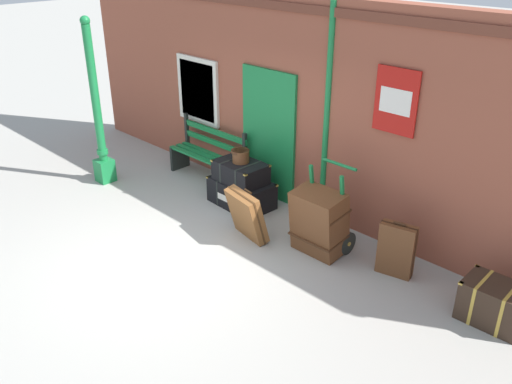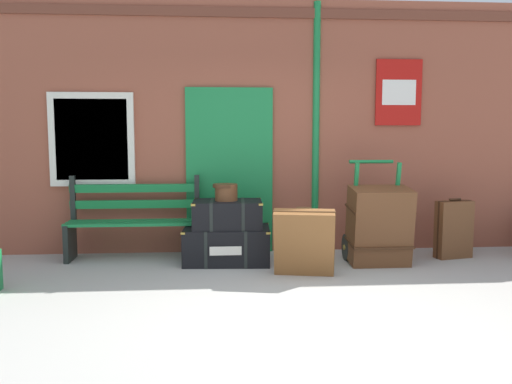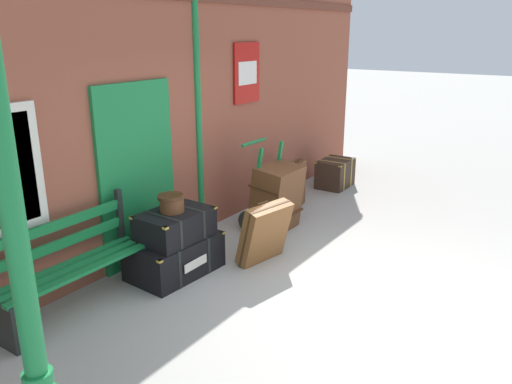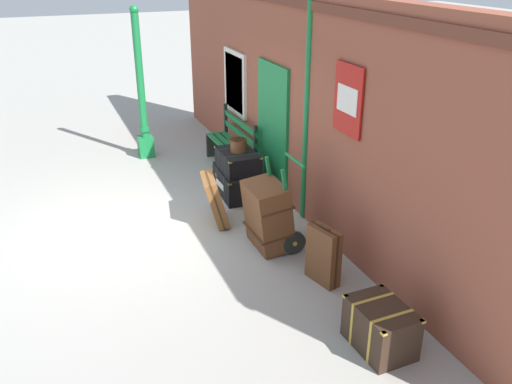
{
  "view_description": "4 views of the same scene",
  "coord_description": "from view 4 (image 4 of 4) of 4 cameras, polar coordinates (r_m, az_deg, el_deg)",
  "views": [
    {
      "loc": [
        5.03,
        -3.45,
        3.95
      ],
      "look_at": [
        0.11,
        1.55,
        0.55
      ],
      "focal_mm": 37.62,
      "sensor_mm": 36.0,
      "label": 1
    },
    {
      "loc": [
        -0.64,
        -4.23,
        1.51
      ],
      "look_at": [
        -0.2,
        1.65,
        0.86
      ],
      "focal_mm": 36.68,
      "sensor_mm": 36.0,
      "label": 2
    },
    {
      "loc": [
        -4.35,
        -1.83,
        2.63
      ],
      "look_at": [
        0.71,
        1.6,
        0.68
      ],
      "focal_mm": 35.72,
      "sensor_mm": 36.0,
      "label": 3
    },
    {
      "loc": [
        7.11,
        -0.96,
        3.65
      ],
      "look_at": [
        0.67,
        1.67,
        0.56
      ],
      "focal_mm": 38.05,
      "sensor_mm": 36.0,
      "label": 4
    }
  ],
  "objects": [
    {
      "name": "round_hatbox",
      "position": [
        8.62,
        -1.85,
        5.01
      ],
      "size": [
        0.29,
        0.28,
        0.2
      ],
      "color": "brown",
      "rests_on": "steamer_trunk_middle"
    },
    {
      "name": "suitcase_umber",
      "position": [
        6.52,
        7.09,
        -6.61
      ],
      "size": [
        0.48,
        0.27,
        0.74
      ],
      "color": "brown",
      "rests_on": "ground"
    },
    {
      "name": "large_brown_trunk",
      "position": [
        7.17,
        1.25,
        -2.46
      ],
      "size": [
        0.7,
        0.54,
        0.93
      ],
      "color": "brown",
      "rests_on": "ground"
    },
    {
      "name": "suitcase_caramel",
      "position": [
        7.88,
        -4.33,
        -0.74
      ],
      "size": [
        0.69,
        0.47,
        0.75
      ],
      "color": "brown",
      "rests_on": "ground"
    },
    {
      "name": "platform_bench",
      "position": [
        9.84,
        -2.48,
        4.93
      ],
      "size": [
        1.6,
        0.43,
        1.01
      ],
      "color": "#197A3D",
      "rests_on": "ground"
    },
    {
      "name": "steamer_trunk_middle",
      "position": [
        8.69,
        -1.91,
        3.27
      ],
      "size": [
        0.83,
        0.58,
        0.33
      ],
      "color": "black",
      "rests_on": "steamer_trunk_base"
    },
    {
      "name": "porters_trolley",
      "position": [
        7.31,
        2.48,
        -3.56
      ],
      "size": [
        0.71,
        0.56,
        1.21
      ],
      "color": "black",
      "rests_on": "ground"
    },
    {
      "name": "steamer_trunk_base",
      "position": [
        8.84,
        -1.76,
        1.06
      ],
      "size": [
        1.05,
        0.71,
        0.43
      ],
      "color": "black",
      "rests_on": "ground"
    },
    {
      "name": "brick_facade",
      "position": [
        8.23,
        4.2,
        9.46
      ],
      "size": [
        10.4,
        0.35,
        3.2
      ],
      "color": "brown",
      "rests_on": "ground"
    },
    {
      "name": "ground_plane",
      "position": [
        8.05,
        -12.95,
        -3.66
      ],
      "size": [
        60.0,
        60.0,
        0.0
      ],
      "primitive_type": "plane",
      "color": "#A3A099"
    },
    {
      "name": "lamp_post",
      "position": [
        10.49,
        -11.88,
        9.13
      ],
      "size": [
        0.28,
        0.28,
        2.8
      ],
      "color": "#197A3D",
      "rests_on": "ground"
    },
    {
      "name": "corner_trunk",
      "position": [
        5.68,
        12.95,
        -13.69
      ],
      "size": [
        0.7,
        0.51,
        0.49
      ],
      "color": "#332319",
      "rests_on": "ground"
    }
  ]
}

